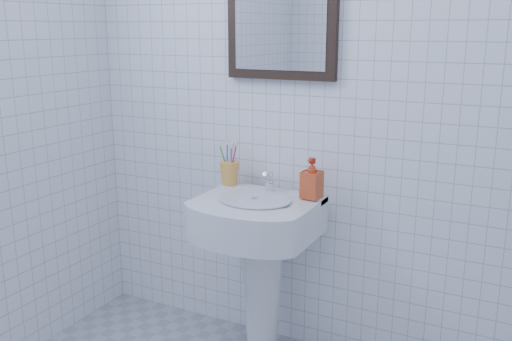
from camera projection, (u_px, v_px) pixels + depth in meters
The scene contains 6 objects.
wall_back at pixel (310, 78), 2.42m from camera, with size 2.20×0.02×2.50m, color white.
washbasin at pixel (260, 251), 2.47m from camera, with size 0.50×0.37×0.77m.
faucet at pixel (269, 183), 2.48m from camera, with size 0.04×0.09×0.10m.
toothbrush_cup at pixel (230, 173), 2.59m from camera, with size 0.09×0.09×0.11m, color #F0A741, non-canonical shape.
soap_dispenser at pixel (312, 178), 2.38m from camera, with size 0.08×0.08×0.17m, color red.
wall_mirror at pixel (281, 5), 2.39m from camera, with size 0.50×0.04×0.62m.
Camera 1 is at (0.91, -1.08, 1.46)m, focal length 40.00 mm.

